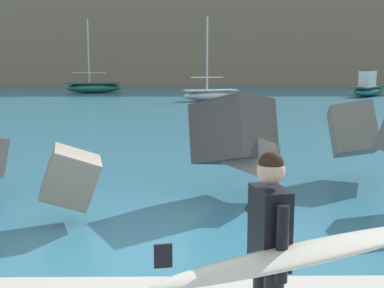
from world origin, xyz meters
TOP-DOWN VIEW (x-y plane):
  - ground_plane at (0.00, 0.00)m, footprint 400.00×400.00m
  - breakwater_jetty at (2.62, 1.81)m, footprint 30.69×7.39m
  - surfer_with_board at (1.11, -3.68)m, footprint 2.12×1.32m
  - boat_near_left at (15.47, 33.34)m, footprint 4.64×5.18m
  - boat_near_centre at (2.23, 28.20)m, footprint 4.40×2.81m
  - boat_mid_left at (-8.01, 38.10)m, footprint 5.23×2.60m
  - headland_bluff at (22.51, 72.74)m, footprint 105.29×41.65m

SIDE VIEW (x-z plane):
  - ground_plane at x=0.00m, z-range 0.00..0.00m
  - boat_near_centre at x=2.23m, z-range -2.48..3.42m
  - boat_mid_left at x=-8.01m, z-range -2.76..3.81m
  - boat_near_left at x=15.47m, z-range -0.43..1.75m
  - surfer_with_board at x=1.11m, z-range 0.39..2.16m
  - breakwater_jetty at x=2.62m, z-range -0.10..2.66m
  - headland_bluff at x=22.51m, z-range 0.02..18.53m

